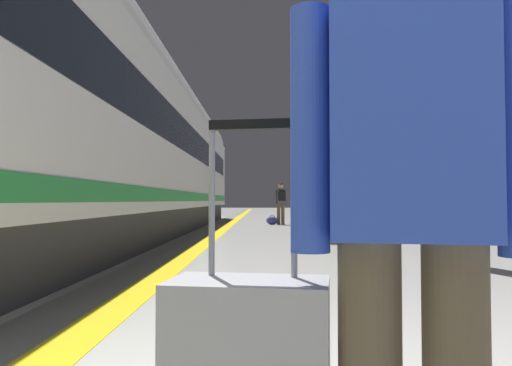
# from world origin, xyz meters

# --- Properties ---
(safety_line_strip) EXTENTS (0.36, 80.00, 0.01)m
(safety_line_strip) POSITION_xyz_m (-1.06, 10.00, 0.00)
(safety_line_strip) COLOR yellow
(safety_line_strip) RESTS_ON ground
(tactile_edge_band) EXTENTS (0.66, 80.00, 0.01)m
(tactile_edge_band) POSITION_xyz_m (-1.41, 10.00, 0.00)
(tactile_edge_band) COLOR slate
(tactile_edge_band) RESTS_ON ground
(high_speed_train) EXTENTS (2.94, 35.30, 4.97)m
(high_speed_train) POSITION_xyz_m (-3.21, 7.64, 2.51)
(high_speed_train) COLOR #38383D
(high_speed_train) RESTS_ON ground
(traveller_foreground) EXTENTS (0.51, 0.25, 1.65)m
(traveller_foreground) POSITION_xyz_m (0.47, 0.26, 0.96)
(traveller_foreground) COLOR brown
(traveller_foreground) RESTS_ON ground
(passenger_near) EXTENTS (0.49, 0.34, 1.60)m
(passenger_near) POSITION_xyz_m (1.60, 9.87, 0.95)
(passenger_near) COLOR brown
(passenger_near) RESTS_ON ground
(duffel_bag_near) EXTENTS (0.44, 0.26, 0.36)m
(duffel_bag_near) POSITION_xyz_m (1.92, 9.69, 0.15)
(duffel_bag_near) COLOR black
(duffel_bag_near) RESTS_ON ground
(passenger_mid) EXTENTS (0.47, 0.36, 1.56)m
(passenger_mid) POSITION_xyz_m (0.86, 17.74, 0.93)
(passenger_mid) COLOR brown
(passenger_mid) RESTS_ON ground
(duffel_bag_mid) EXTENTS (0.44, 0.26, 0.36)m
(duffel_bag_mid) POSITION_xyz_m (0.53, 17.65, 0.15)
(duffel_bag_mid) COLOR navy
(duffel_bag_mid) RESTS_ON ground
(passenger_far) EXTENTS (0.50, 0.28, 1.66)m
(passenger_far) POSITION_xyz_m (2.10, 19.83, 0.97)
(passenger_far) COLOR black
(passenger_far) RESTS_ON ground
(suitcase_far) EXTENTS (0.43, 0.34, 1.05)m
(suitcase_far) POSITION_xyz_m (1.78, 19.57, 0.36)
(suitcase_far) COLOR #596038
(suitcase_far) RESTS_ON ground
(platform_pillar) EXTENTS (0.56, 0.56, 3.60)m
(platform_pillar) POSITION_xyz_m (2.86, 6.30, 1.72)
(platform_pillar) COLOR slate
(platform_pillar) RESTS_ON ground
(waste_bin) EXTENTS (0.46, 0.46, 0.91)m
(waste_bin) POSITION_xyz_m (1.90, 12.82, 0.46)
(waste_bin) COLOR #2D6638
(waste_bin) RESTS_ON ground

